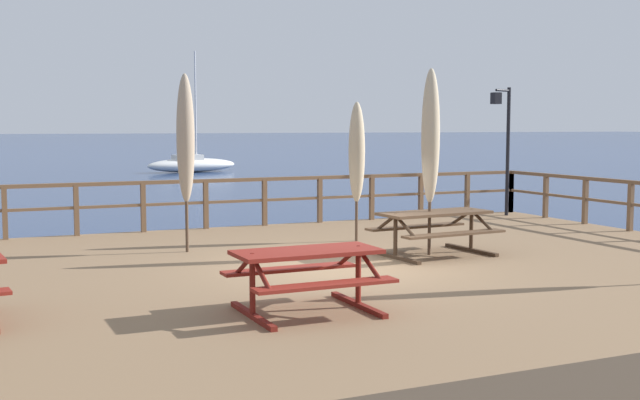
{
  "coord_description": "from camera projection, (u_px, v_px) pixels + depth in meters",
  "views": [
    {
      "loc": [
        -5.44,
        -11.34,
        2.97
      ],
      "look_at": [
        0.0,
        0.84,
        1.72
      ],
      "focal_mm": 44.55,
      "sensor_mm": 36.0,
      "label": 1
    }
  ],
  "objects": [
    {
      "name": "ground_plane",
      "position": [
        341.0,
        311.0,
        12.8
      ],
      "size": [
        600.0,
        600.0,
        0.0
      ],
      "primitive_type": "plane",
      "color": "navy"
    },
    {
      "name": "wooden_deck",
      "position": [
        341.0,
        289.0,
        12.76
      ],
      "size": [
        15.33,
        11.19,
        0.72
      ],
      "primitive_type": "cube",
      "color": "#846647",
      "rests_on": "ground"
    },
    {
      "name": "railing_waterside_far",
      "position": [
        236.0,
        195.0,
        17.61
      ],
      "size": [
        15.13,
        0.1,
        1.09
      ],
      "color": "brown",
      "rests_on": "wooden_deck"
    },
    {
      "name": "picnic_table_mid_right",
      "position": [
        307.0,
        267.0,
        9.54
      ],
      "size": [
        1.77,
        1.42,
        0.78
      ],
      "color": "maroon",
      "rests_on": "wooden_deck"
    },
    {
      "name": "picnic_table_front_left",
      "position": [
        435.0,
        223.0,
        13.8
      ],
      "size": [
        2.1,
        1.55,
        0.78
      ],
      "color": "brown",
      "rests_on": "wooden_deck"
    },
    {
      "name": "patio_umbrella_tall_back_left",
      "position": [
        186.0,
        139.0,
        14.01
      ],
      "size": [
        0.32,
        0.32,
        3.17
      ],
      "color": "#4C3828",
      "rests_on": "wooden_deck"
    },
    {
      "name": "patio_umbrella_short_front",
      "position": [
        431.0,
        137.0,
        13.69
      ],
      "size": [
        0.32,
        0.32,
        3.24
      ],
      "color": "#4C3828",
      "rests_on": "wooden_deck"
    },
    {
      "name": "patio_umbrella_tall_front",
      "position": [
        357.0,
        153.0,
        15.39
      ],
      "size": [
        0.32,
        0.32,
        2.71
      ],
      "color": "#4C3828",
      "rests_on": "wooden_deck"
    },
    {
      "name": "lamp_post_hooked",
      "position": [
        504.0,
        131.0,
        19.68
      ],
      "size": [
        0.67,
        0.32,
        3.2
      ],
      "color": "black",
      "rests_on": "wooden_deck"
    },
    {
      "name": "sailboat_distant",
      "position": [
        192.0,
        164.0,
        50.95
      ],
      "size": [
        6.19,
        2.6,
        7.72
      ],
      "color": "white",
      "rests_on": "ground"
    }
  ]
}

